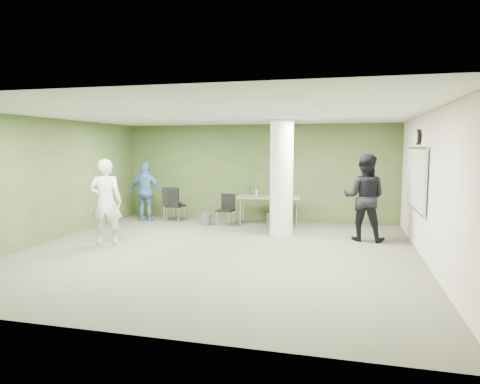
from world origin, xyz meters
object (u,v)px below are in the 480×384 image
(chair_back_left, at_px, (174,203))
(woman_white, at_px, (106,202))
(man_black, at_px, (364,197))
(folding_table, at_px, (268,198))
(man_blue, at_px, (146,192))

(chair_back_left, distance_m, woman_white, 3.12)
(woman_white, bearing_deg, man_black, 177.66)
(folding_table, height_order, man_black, man_black)
(man_blue, bearing_deg, man_black, 170.04)
(chair_back_left, bearing_deg, man_blue, 12.76)
(woman_white, xyz_separation_m, man_blue, (-0.52, 3.00, -0.09))
(folding_table, relative_size, woman_white, 0.93)
(woman_white, distance_m, man_black, 5.81)
(chair_back_left, height_order, woman_white, woman_white)
(chair_back_left, xyz_separation_m, woman_white, (-0.30, -3.08, 0.41))
(folding_table, distance_m, man_black, 2.85)
(woman_white, relative_size, man_blue, 1.10)
(man_black, bearing_deg, chair_back_left, -4.26)
(folding_table, xyz_separation_m, chair_back_left, (-2.73, -0.14, -0.21))
(woman_white, bearing_deg, folding_table, -154.05)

